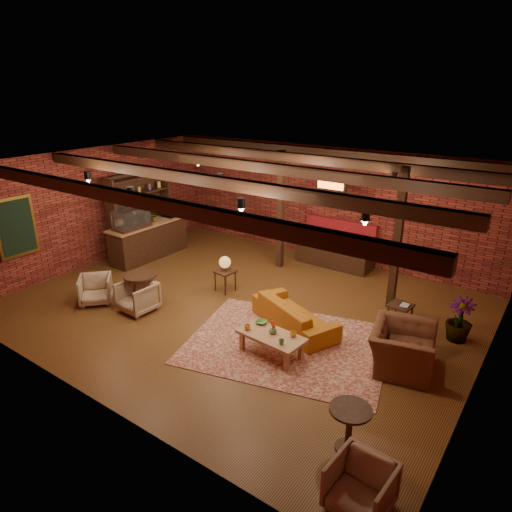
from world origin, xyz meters
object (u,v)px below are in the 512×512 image
Objects in this scene: side_table_book at (401,306)px; plant_tall at (467,277)px; armchair_far at (361,485)px; coffee_table at (271,336)px; side_table_lamp at (225,265)px; armchair_right at (403,341)px; armchair_b at (137,295)px; sofa at (294,314)px; round_table_right at (350,422)px; round_table_left at (141,285)px; armchair_a at (95,288)px.

plant_tall is at bearing 5.96° from side_table_book.
plant_tall is (0.02, 4.74, 1.00)m from armchair_far.
armchair_far reaches higher than coffee_table.
armchair_right is (4.61, -0.69, -0.15)m from side_table_lamp.
armchair_b is (-0.93, -1.95, -0.31)m from side_table_lamp.
sofa is at bearing 26.44° from armchair_b.
coffee_table is at bearing 148.25° from round_table_right.
side_table_book is (4.07, 0.77, -0.23)m from side_table_lamp.
side_table_book is (5.13, 2.49, -0.06)m from round_table_left.
coffee_table is 3.41m from armchair_b.
armchair_right is 0.45× the size of plant_tall.
side_table_lamp reaches higher than coffee_table.
armchair_a is at bearing 173.03° from round_table_right.
armchair_far is at bearing -90.23° from plant_tall.
round_table_left is at bearing 166.92° from round_table_right.
side_table_book is (1.60, 2.46, 0.08)m from coffee_table.
round_table_left reaches higher than armchair_b.
plant_tall is (6.14, 2.84, 0.98)m from armchair_b.
sofa is 2.40m from side_table_lamp.
armchair_right is (5.67, 1.03, 0.01)m from round_table_left.
round_table_right is at bearing -33.18° from side_table_lamp.
round_table_right is at bearing -97.72° from plant_tall.
sofa is 4.39m from armchair_far.
armchair_far is at bearing -18.85° from round_table_left.
armchair_a is 1.05× the size of round_table_right.
armchair_a is at bearing -152.96° from round_table_left.
sofa is 3.45m from round_table_right.
armchair_right is 1.56m from side_table_book.
sofa is 3.41m from plant_tall.
armchair_a is (-1.00, -0.51, -0.17)m from round_table_left.
armchair_right is at bearing 10.31° from round_table_left.
side_table_lamp is at bearing -170.33° from plant_tall.
round_table_left is at bearing -179.48° from coffee_table.
armchair_b reaches higher than coffee_table.
round_table_left reaches higher than armchair_a.
side_table_book is at bearing 10.69° from side_table_lamp.
armchair_b is 6.41m from armchair_far.
plant_tall is (1.13, 0.12, 0.90)m from side_table_book.
sofa is 2.22m from side_table_book.
round_table_left is 0.30m from armchair_b.
side_table_lamp reaches higher than round_table_right.
armchair_b reaches higher than armchair_a.
armchair_a is at bearing 90.54° from armchair_right.
armchair_a is 7.42m from armchair_far.
armchair_far is (2.89, -3.30, 0.06)m from sofa.
round_table_left is at bearing -154.06° from side_table_book.
side_table_lamp is at bearing -169.31° from side_table_book.
side_table_book is at bearing 25.94° from round_table_left.
coffee_table is at bearing 0.52° from round_table_left.
side_table_book is 1.45m from plant_tall.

